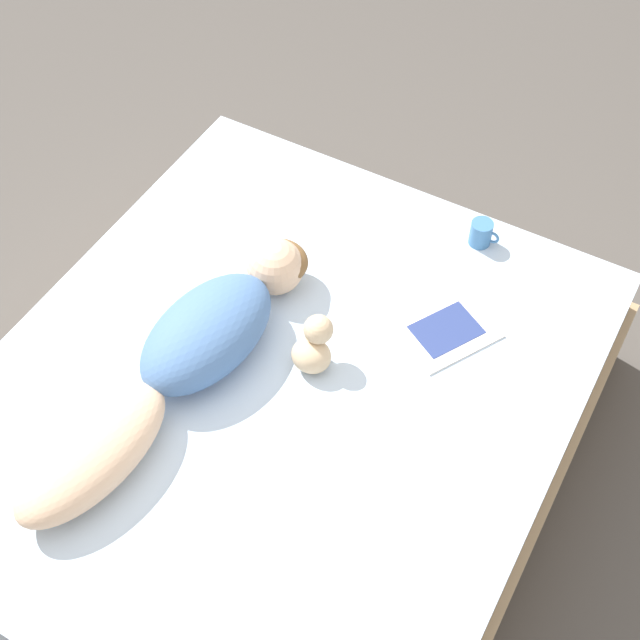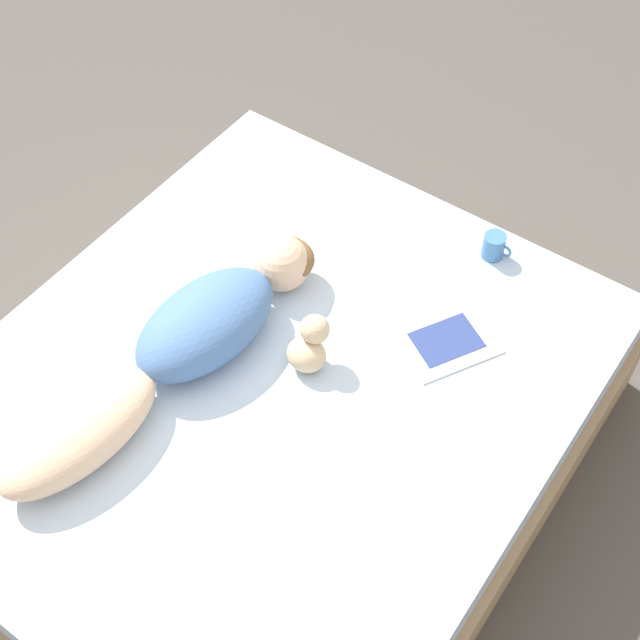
% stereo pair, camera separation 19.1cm
% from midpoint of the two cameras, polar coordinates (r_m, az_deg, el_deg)
% --- Properties ---
extents(ground_plane, '(12.00, 12.00, 0.00)m').
position_cam_midpoint_polar(ground_plane, '(3.32, -1.24, -8.99)').
color(ground_plane, '#4C4742').
extents(bed, '(1.85, 2.15, 0.51)m').
position_cam_midpoint_polar(bed, '(3.10, -1.32, -6.71)').
color(bed, tan).
rests_on(bed, ground_plane).
extents(person, '(0.41, 1.31, 0.21)m').
position_cam_midpoint_polar(person, '(2.86, -7.20, -1.85)').
color(person, '#DBB28E').
rests_on(person, bed).
extents(open_magazine, '(0.58, 0.51, 0.01)m').
position_cam_midpoint_polar(open_magazine, '(3.07, 8.79, 0.18)').
color(open_magazine, silver).
rests_on(open_magazine, bed).
extents(coffee_mug, '(0.11, 0.08, 0.10)m').
position_cam_midpoint_polar(coffee_mug, '(3.26, 12.74, 4.60)').
color(coffee_mug, teal).
rests_on(coffee_mug, bed).
extents(plush_toy, '(0.13, 0.16, 0.19)m').
position_cam_midpoint_polar(plush_toy, '(2.86, 1.23, -1.75)').
color(plush_toy, '#D1B289').
rests_on(plush_toy, bed).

